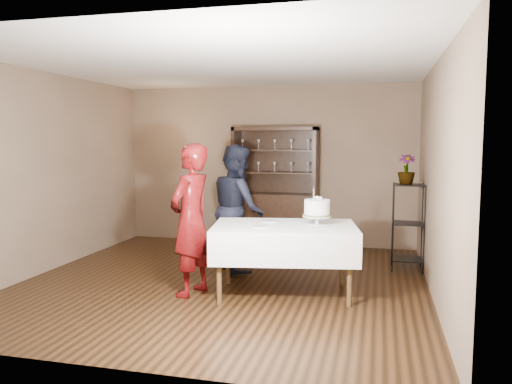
% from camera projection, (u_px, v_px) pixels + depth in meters
% --- Properties ---
extents(floor, '(5.00, 5.00, 0.00)m').
position_uv_depth(floor, '(224.00, 282.00, 6.30)').
color(floor, black).
rests_on(floor, ground).
extents(ceiling, '(5.00, 5.00, 0.00)m').
position_uv_depth(ceiling, '(222.00, 64.00, 6.02)').
color(ceiling, silver).
rests_on(ceiling, back_wall).
extents(back_wall, '(5.00, 0.02, 2.70)m').
position_uv_depth(back_wall, '(267.00, 166.00, 8.57)').
color(back_wall, brown).
rests_on(back_wall, floor).
extents(wall_left, '(0.02, 5.00, 2.70)m').
position_uv_depth(wall_left, '(47.00, 172.00, 6.76)').
color(wall_left, brown).
rests_on(wall_left, floor).
extents(wall_right, '(0.02, 5.00, 2.70)m').
position_uv_depth(wall_right, '(436.00, 180.00, 5.56)').
color(wall_right, brown).
rests_on(wall_right, floor).
extents(china_hutch, '(1.40, 0.48, 2.00)m').
position_uv_depth(china_hutch, '(275.00, 207.00, 8.36)').
color(china_hutch, black).
rests_on(china_hutch, floor).
extents(plant_etagere, '(0.42, 0.42, 1.20)m').
position_uv_depth(plant_etagere, '(408.00, 223.00, 6.85)').
color(plant_etagere, black).
rests_on(plant_etagere, floor).
extents(cake_table, '(1.78, 1.27, 0.82)m').
position_uv_depth(cake_table, '(284.00, 241.00, 5.74)').
color(cake_table, silver).
rests_on(cake_table, floor).
extents(woman, '(0.57, 0.73, 1.75)m').
position_uv_depth(woman, '(191.00, 220.00, 5.72)').
color(woman, '#3C050A').
rests_on(woman, floor).
extents(man, '(0.99, 1.06, 1.73)m').
position_uv_depth(man, '(238.00, 208.00, 6.81)').
color(man, black).
rests_on(man, floor).
extents(cake, '(0.37, 0.37, 0.46)m').
position_uv_depth(cake, '(317.00, 209.00, 5.73)').
color(cake, beige).
rests_on(cake, cake_table).
extents(plate_near, '(0.18, 0.18, 0.01)m').
position_uv_depth(plate_near, '(260.00, 227.00, 5.57)').
color(plate_near, beige).
rests_on(plate_near, cake_table).
extents(plate_far, '(0.26, 0.26, 0.01)m').
position_uv_depth(plate_far, '(270.00, 221.00, 5.94)').
color(plate_far, beige).
rests_on(plate_far, cake_table).
extents(potted_plant, '(0.23, 0.23, 0.41)m').
position_uv_depth(potted_plant, '(406.00, 169.00, 6.76)').
color(potted_plant, '#426530').
rests_on(potted_plant, plant_etagere).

